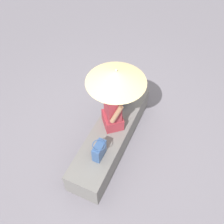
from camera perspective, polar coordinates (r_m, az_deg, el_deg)
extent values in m
plane|color=slate|center=(4.57, -0.14, -6.64)|extent=(14.00, 14.00, 0.00)
cube|color=slate|center=(4.39, -0.14, -5.12)|extent=(2.13, 0.54, 0.43)
cube|color=#992D38|center=(4.18, 0.15, -1.67)|extent=(0.44, 0.43, 0.22)
cube|color=#992D38|center=(3.91, 0.16, 1.49)|extent=(0.37, 0.36, 0.48)
sphere|color=#9E7051|center=(3.66, 0.17, 5.00)|extent=(0.20, 0.20, 0.20)
cylinder|color=#9E7051|center=(3.76, 0.99, -0.48)|extent=(0.18, 0.20, 0.32)
cylinder|color=#9E7051|center=(4.02, -0.62, 3.78)|extent=(0.18, 0.20, 0.32)
cylinder|color=#B7B7BC|center=(3.81, 0.81, 2.39)|extent=(0.02, 0.02, 1.14)
cone|color=#DBBC7F|center=(3.47, 0.90, 7.69)|extent=(0.83, 0.83, 0.19)
sphere|color=#B7B7BC|center=(3.40, 0.92, 9.04)|extent=(0.03, 0.03, 0.03)
cube|color=#335184|center=(3.83, -2.78, -8.34)|extent=(0.25, 0.12, 0.27)
torus|color=#335184|center=(3.70, -2.86, -7.15)|extent=(0.19, 0.19, 0.01)
cube|color=#335184|center=(4.47, 1.86, 3.15)|extent=(0.30, 0.16, 0.25)
torus|color=#335184|center=(4.37, 1.90, 4.38)|extent=(0.22, 0.22, 0.01)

